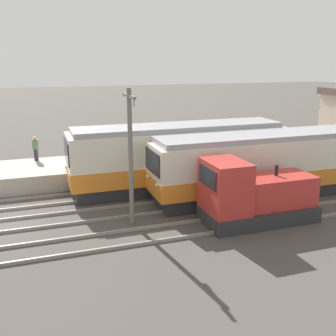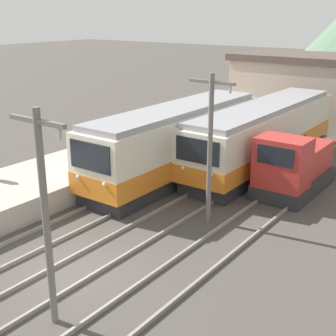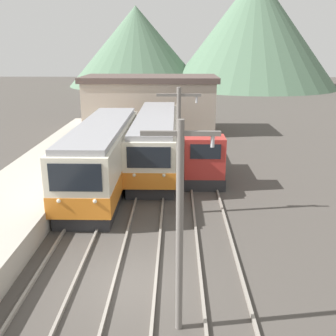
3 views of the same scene
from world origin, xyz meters
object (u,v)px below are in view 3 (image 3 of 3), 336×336
(commuter_train_center, at_px, (156,142))
(shunting_locomotive, at_px, (202,160))
(catenary_mast_mid, at_px, (179,147))
(commuter_train_left, at_px, (103,158))
(catenary_mast_near, at_px, (180,222))

(commuter_train_center, distance_m, shunting_locomotive, 4.25)
(shunting_locomotive, bearing_deg, catenary_mast_mid, -105.63)
(catenary_mast_mid, bearing_deg, shunting_locomotive, 74.37)
(commuter_train_left, xyz_separation_m, catenary_mast_near, (4.31, -12.08, 1.64))
(commuter_train_left, bearing_deg, shunting_locomotive, 14.24)
(commuter_train_left, xyz_separation_m, shunting_locomotive, (5.80, 1.47, -0.52))
(shunting_locomotive, xyz_separation_m, catenary_mast_mid, (-1.49, -5.33, 2.16))
(shunting_locomotive, relative_size, catenary_mast_mid, 0.86)
(commuter_train_left, xyz_separation_m, catenary_mast_mid, (4.31, -3.86, 1.64))
(shunting_locomotive, bearing_deg, commuter_train_center, 135.24)
(catenary_mast_near, distance_m, catenary_mast_mid, 8.22)
(commuter_train_left, bearing_deg, catenary_mast_near, -70.37)
(commuter_train_left, bearing_deg, commuter_train_center, 57.80)
(commuter_train_center, distance_m, catenary_mast_near, 16.68)
(commuter_train_left, height_order, commuter_train_center, commuter_train_left)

